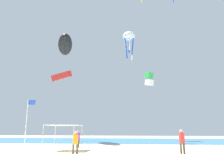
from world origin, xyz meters
TOP-DOWN VIEW (x-y plane):
  - ocean_strip at (0.00, 25.37)m, footprint 110.00×20.45m
  - canopy_tent at (-4.07, 5.83)m, footprint 2.87×2.93m
  - person_near_tent at (6.29, 3.76)m, footprint 0.45×0.45m
  - person_leftmost at (-1.93, 2.47)m, footprint 0.45×0.41m
  - person_central at (-3.53, 8.93)m, footprint 0.42×0.44m
  - banner_flag at (-5.23, 0.98)m, footprint 0.61×0.06m
  - kite_inflatable_black at (-9.15, 18.96)m, footprint 5.40×8.51m
  - kite_parafoil_red at (-11.15, 23.46)m, footprint 3.82×1.53m
  - kite_box_green at (4.73, 17.93)m, footprint 1.41×1.42m
  - kite_octopus_white at (1.51, 26.24)m, footprint 2.70×2.70m

SIDE VIEW (x-z plane):
  - ocean_strip at x=0.00m, z-range 0.00..0.03m
  - person_leftmost at x=-1.93m, z-range 0.15..1.89m
  - person_central at x=-3.53m, z-range 0.15..1.90m
  - person_near_tent at x=6.29m, z-range 0.16..2.04m
  - canopy_tent at x=-4.07m, z-range 1.03..3.32m
  - banner_flag at x=-5.23m, z-range 0.39..4.42m
  - kite_box_green at x=4.73m, z-range 8.29..10.42m
  - kite_parafoil_red at x=-11.15m, z-range 10.44..12.83m
  - kite_inflatable_black at x=-9.15m, z-range 14.32..17.61m
  - kite_octopus_white at x=1.51m, z-range 17.07..22.88m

